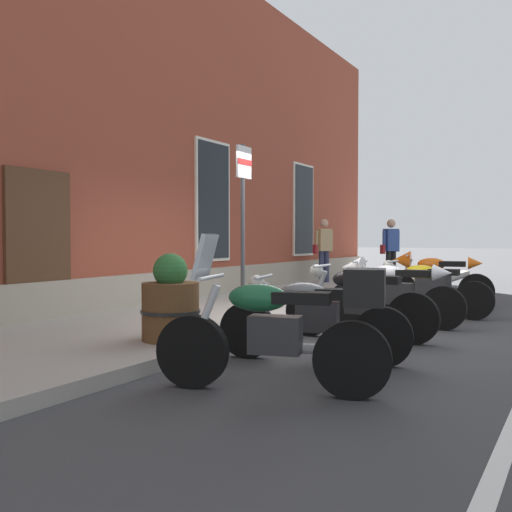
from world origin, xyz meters
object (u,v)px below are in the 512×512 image
object	(u,v)px
motorcycle_white_sport	(389,288)
barrel_planter	(171,304)
motorcycle_green_touring	(282,328)
motorcycle_black_naked	(358,303)
pedestrian_tan_coat	(324,247)
pedestrian_blue_top	(391,247)
motorcycle_yellow_naked	(425,289)
motorcycle_orange_sport	(433,277)
parking_sign	(243,208)
motorcycle_grey_naked	(311,318)

from	to	relation	value
motorcycle_white_sport	barrel_planter	world-z (taller)	barrel_planter
motorcycle_green_touring	motorcycle_black_naked	world-z (taller)	motorcycle_green_touring
pedestrian_tan_coat	pedestrian_blue_top	xyz separation A→B (m)	(0.86, -1.55, -0.00)
motorcycle_green_touring	motorcycle_yellow_naked	bearing A→B (deg)	1.15
motorcycle_green_touring	motorcycle_orange_sport	xyz separation A→B (m)	(6.88, 0.32, 0.01)
motorcycle_yellow_naked	motorcycle_white_sport	bearing A→B (deg)	170.26
motorcycle_black_naked	motorcycle_yellow_naked	distance (m)	2.65
motorcycle_black_naked	motorcycle_white_sport	world-z (taller)	motorcycle_white_sport
motorcycle_black_naked	parking_sign	bearing A→B (deg)	100.99
motorcycle_white_sport	motorcycle_yellow_naked	size ratio (longest dim) A/B	0.97
motorcycle_grey_naked	motorcycle_yellow_naked	distance (m)	4.16
motorcycle_black_naked	pedestrian_blue_top	size ratio (longest dim) A/B	1.21
motorcycle_white_sport	parking_sign	distance (m)	2.55
pedestrian_blue_top	motorcycle_orange_sport	bearing A→B (deg)	-152.37
motorcycle_green_touring	parking_sign	world-z (taller)	parking_sign
motorcycle_grey_naked	motorcycle_black_naked	size ratio (longest dim) A/B	1.01
motorcycle_grey_naked	barrel_planter	bearing A→B (deg)	102.17
motorcycle_white_sport	barrel_planter	distance (m)	3.58
motorcycle_orange_sport	parking_sign	size ratio (longest dim) A/B	0.83
motorcycle_white_sport	motorcycle_yellow_naked	world-z (taller)	motorcycle_white_sport
motorcycle_yellow_naked	barrel_planter	xyz separation A→B (m)	(-4.50, 1.82, 0.08)
motorcycle_orange_sport	pedestrian_tan_coat	size ratio (longest dim) A/B	1.22
pedestrian_tan_coat	pedestrian_blue_top	distance (m)	1.77
pedestrian_tan_coat	pedestrian_blue_top	bearing A→B (deg)	-61.09
motorcycle_white_sport	pedestrian_tan_coat	bearing A→B (deg)	31.83
motorcycle_green_touring	motorcycle_orange_sport	world-z (taller)	motorcycle_green_touring
motorcycle_green_touring	barrel_planter	distance (m)	2.13
pedestrian_blue_top	parking_sign	size ratio (longest dim) A/B	0.68
motorcycle_orange_sport	motorcycle_white_sport	bearing A→B (deg)	179.84
parking_sign	barrel_planter	bearing A→B (deg)	178.88
motorcycle_white_sport	motorcycle_orange_sport	bearing A→B (deg)	-0.16
motorcycle_green_touring	pedestrian_tan_coat	world-z (taller)	pedestrian_tan_coat
motorcycle_grey_naked	pedestrian_tan_coat	world-z (taller)	pedestrian_tan_coat
barrel_planter	motorcycle_grey_naked	bearing A→B (deg)	-77.83
motorcycle_yellow_naked	barrel_planter	distance (m)	4.86
motorcycle_black_naked	barrel_planter	bearing A→B (deg)	139.50
motorcycle_green_touring	motorcycle_yellow_naked	size ratio (longest dim) A/B	0.93
motorcycle_white_sport	pedestrian_blue_top	bearing A→B (deg)	16.62
barrel_planter	parking_sign	bearing A→B (deg)	-1.12
pedestrian_blue_top	motorcycle_black_naked	bearing A→B (deg)	-166.13
motorcycle_green_touring	barrel_planter	size ratio (longest dim) A/B	1.99
parking_sign	motorcycle_orange_sport	bearing A→B (deg)	-19.67
motorcycle_white_sport	pedestrian_blue_top	size ratio (longest dim) A/B	1.23
motorcycle_green_touring	parking_sign	xyz separation A→B (m)	(2.47, 1.90, 1.18)
pedestrian_blue_top	motorcycle_white_sport	bearing A→B (deg)	-163.38
pedestrian_tan_coat	barrel_planter	world-z (taller)	pedestrian_tan_coat
motorcycle_white_sport	motorcycle_green_touring	bearing A→B (deg)	-175.38
motorcycle_black_naked	parking_sign	world-z (taller)	parking_sign
parking_sign	motorcycle_white_sport	bearing A→B (deg)	-43.71
pedestrian_tan_coat	parking_sign	distance (m)	7.53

